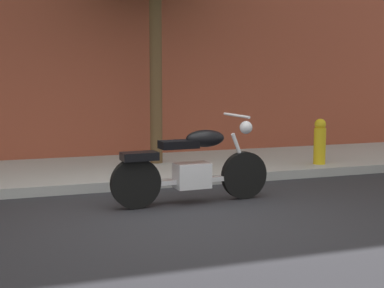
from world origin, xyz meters
The scene contains 4 objects.
ground_plane centered at (0.00, 0.00, 0.00)m, with size 60.00×60.00×0.00m, color #28282D.
sidewalk centered at (0.00, 2.95, 0.07)m, with size 21.59×2.61×0.14m, color #A7A7A7.
motorcycle centered at (0.31, 0.62, 0.47)m, with size 2.11×0.70×1.12m.
fire_hydrant centered at (3.10, 2.07, 0.46)m, with size 0.20×0.20×0.91m.
Camera 1 is at (-2.00, -5.91, 1.62)m, focal length 51.89 mm.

